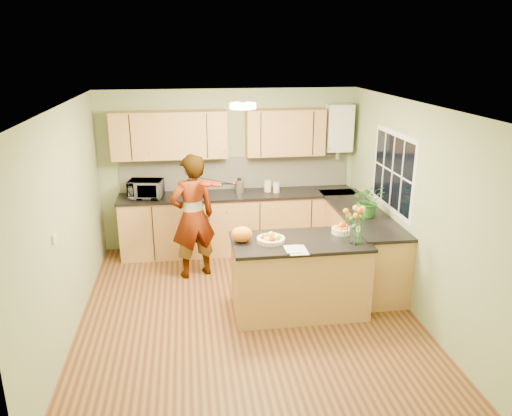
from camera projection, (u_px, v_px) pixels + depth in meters
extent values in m
plane|color=#532A17|center=(247.00, 311.00, 6.14)|extent=(4.50, 4.50, 0.00)
cube|color=white|center=(246.00, 105.00, 5.37)|extent=(4.00, 4.50, 0.02)
cube|color=#97A978|center=(229.00, 170.00, 7.87)|extent=(4.00, 0.02, 2.50)
cube|color=#97A978|center=(284.00, 314.00, 3.63)|extent=(4.00, 0.02, 2.50)
cube|color=#97A978|center=(67.00, 223.00, 5.49)|extent=(0.02, 4.50, 2.50)
cube|color=#97A978|center=(411.00, 208.00, 6.02)|extent=(0.02, 4.50, 2.50)
cube|color=#A97143|center=(238.00, 223.00, 7.85)|extent=(3.60, 0.60, 0.90)
cube|color=black|center=(238.00, 195.00, 7.69)|extent=(3.64, 0.62, 0.04)
cube|color=#A97143|center=(359.00, 244.00, 7.03)|extent=(0.60, 2.20, 0.90)
cube|color=black|center=(361.00, 212.00, 6.88)|extent=(0.62, 2.24, 0.04)
cube|color=beige|center=(236.00, 173.00, 7.89)|extent=(3.60, 0.02, 0.52)
cube|color=#A97143|center=(169.00, 135.00, 7.41)|extent=(1.70, 0.34, 0.70)
cube|color=#A97143|center=(285.00, 132.00, 7.64)|extent=(1.20, 0.34, 0.70)
cube|color=white|center=(339.00, 128.00, 7.74)|extent=(0.40, 0.30, 0.72)
cylinder|color=silver|center=(337.00, 153.00, 7.87)|extent=(0.06, 0.06, 0.20)
cube|color=white|center=(393.00, 172.00, 6.49)|extent=(0.01, 1.30, 1.05)
cube|color=black|center=(393.00, 172.00, 6.49)|extent=(0.01, 1.18, 0.92)
cube|color=white|center=(54.00, 239.00, 4.91)|extent=(0.02, 0.09, 0.09)
cylinder|color=#FFEABF|center=(243.00, 106.00, 5.66)|extent=(0.30, 0.30, 0.06)
cylinder|color=white|center=(243.00, 103.00, 5.65)|extent=(0.10, 0.10, 0.02)
cube|color=#A97143|center=(299.00, 277.00, 6.03)|extent=(1.57, 0.79, 0.89)
cube|color=black|center=(300.00, 242.00, 5.89)|extent=(1.61, 0.83, 0.04)
cylinder|color=beige|center=(271.00, 240.00, 5.83)|extent=(0.33, 0.33, 0.05)
cylinder|color=beige|center=(341.00, 231.00, 6.09)|extent=(0.24, 0.24, 0.07)
cylinder|color=silver|center=(355.00, 234.00, 5.76)|extent=(0.12, 0.12, 0.24)
ellipsoid|color=orange|center=(242.00, 234.00, 5.81)|extent=(0.30, 0.28, 0.19)
cube|color=silver|center=(297.00, 250.00, 5.58)|extent=(0.21, 0.29, 0.01)
imported|color=#EAA68F|center=(193.00, 217.00, 6.84)|extent=(0.74, 0.61, 1.75)
imported|color=white|center=(146.00, 189.00, 7.44)|extent=(0.54, 0.41, 0.27)
cube|color=navy|center=(197.00, 188.00, 7.61)|extent=(0.32, 0.27, 0.21)
cylinder|color=silver|center=(239.00, 187.00, 7.68)|extent=(0.15, 0.15, 0.21)
sphere|color=black|center=(239.00, 178.00, 7.64)|extent=(0.08, 0.08, 0.08)
cylinder|color=beige|center=(268.00, 186.00, 7.78)|extent=(0.15, 0.15, 0.17)
cylinder|color=white|center=(276.00, 187.00, 7.74)|extent=(0.13, 0.13, 0.16)
imported|color=#2C7025|center=(369.00, 201.00, 6.58)|extent=(0.46, 0.41, 0.45)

